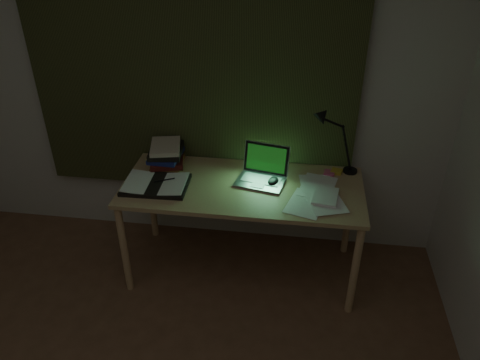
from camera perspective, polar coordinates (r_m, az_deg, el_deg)
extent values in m
cube|color=beige|center=(3.21, -5.74, 12.11)|extent=(3.50, 0.00, 2.50)
cube|color=#2B2D16|center=(3.11, -6.11, 15.34)|extent=(2.20, 0.06, 2.00)
ellipsoid|color=black|center=(3.02, 4.07, -0.13)|extent=(0.09, 0.12, 0.04)
cube|color=gold|center=(3.21, 11.69, 1.04)|extent=(0.09, 0.09, 0.02)
cube|color=#E25882|center=(3.19, 10.83, 0.87)|extent=(0.08, 0.08, 0.02)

